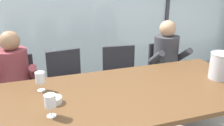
# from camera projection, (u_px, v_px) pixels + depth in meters

# --- Properties ---
(ground) EXTENTS (14.00, 14.00, 0.00)m
(ground) POSITION_uv_depth(u_px,v_px,m) (96.00, 112.00, 3.37)
(ground) COLOR #9E9384
(window_glass_panel) EXTENTS (7.59, 0.03, 2.60)m
(window_glass_panel) POSITION_uv_depth(u_px,v_px,m) (74.00, 2.00, 4.04)
(window_glass_panel) COLOR silver
(window_glass_panel) RESTS_ON ground
(hillside_vineyard) EXTENTS (13.59, 2.40, 1.45)m
(hillside_vineyard) POSITION_uv_depth(u_px,v_px,m) (53.00, 10.00, 7.17)
(hillside_vineyard) COLOR #568942
(hillside_vineyard) RESTS_ON ground
(dining_table) EXTENTS (2.39, 1.09, 0.76)m
(dining_table) POSITION_uv_depth(u_px,v_px,m) (125.00, 98.00, 2.24)
(dining_table) COLOR brown
(dining_table) RESTS_ON ground
(chair_near_curtain) EXTENTS (0.44, 0.44, 0.86)m
(chair_near_curtain) POSITION_uv_depth(u_px,v_px,m) (17.00, 88.00, 2.88)
(chair_near_curtain) COLOR #232328
(chair_near_curtain) RESTS_ON ground
(chair_left_of_center) EXTENTS (0.48, 0.48, 0.86)m
(chair_left_of_center) POSITION_uv_depth(u_px,v_px,m) (67.00, 81.00, 3.08)
(chair_left_of_center) COLOR #232328
(chair_left_of_center) RESTS_ON ground
(chair_center) EXTENTS (0.49, 0.49, 0.86)m
(chair_center) POSITION_uv_depth(u_px,v_px,m) (120.00, 75.00, 3.25)
(chair_center) COLOR #232328
(chair_center) RESTS_ON ground
(chair_right_of_center) EXTENTS (0.50, 0.50, 0.86)m
(chair_right_of_center) POSITION_uv_depth(u_px,v_px,m) (166.00, 70.00, 3.43)
(chair_right_of_center) COLOR #232328
(chair_right_of_center) RESTS_ON ground
(person_maroon_top) EXTENTS (0.47, 0.62, 1.18)m
(person_maroon_top) POSITION_uv_depth(u_px,v_px,m) (15.00, 79.00, 2.70)
(person_maroon_top) COLOR brown
(person_maroon_top) RESTS_ON ground
(person_charcoal_jacket) EXTENTS (0.48, 0.62, 1.18)m
(person_charcoal_jacket) POSITION_uv_depth(u_px,v_px,m) (168.00, 61.00, 3.26)
(person_charcoal_jacket) COLOR #38383D
(person_charcoal_jacket) RESTS_ON ground
(ice_bucket_primary) EXTENTS (0.22, 0.22, 0.26)m
(ice_bucket_primary) POSITION_uv_depth(u_px,v_px,m) (221.00, 65.00, 2.46)
(ice_bucket_primary) COLOR #B7B7BC
(ice_bucket_primary) RESTS_ON dining_table
(tasting_bowl) EXTENTS (0.13, 0.13, 0.05)m
(tasting_bowl) POSITION_uv_depth(u_px,v_px,m) (54.00, 100.00, 2.03)
(tasting_bowl) COLOR silver
(tasting_bowl) RESTS_ON dining_table
(wine_glass_by_left_taster) EXTENTS (0.08, 0.08, 0.17)m
(wine_glass_by_left_taster) POSITION_uv_depth(u_px,v_px,m) (40.00, 78.00, 2.21)
(wine_glass_by_left_taster) COLOR silver
(wine_glass_by_left_taster) RESTS_ON dining_table
(wine_glass_near_bucket) EXTENTS (0.08, 0.08, 0.17)m
(wine_glass_near_bucket) POSITION_uv_depth(u_px,v_px,m) (50.00, 102.00, 1.81)
(wine_glass_near_bucket) COLOR silver
(wine_glass_near_bucket) RESTS_ON dining_table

